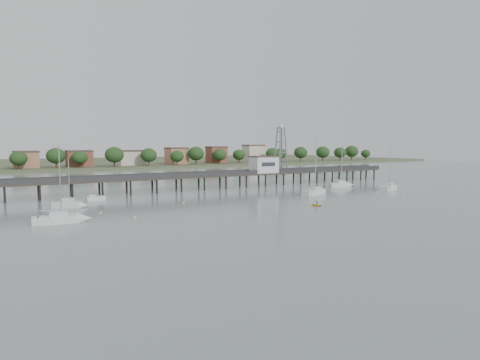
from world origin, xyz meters
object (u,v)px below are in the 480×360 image
(pier, at_px, (190,177))
(sailboat_c, at_px, (317,192))
(lattice_tower, at_px, (281,150))
(sailboat_a, at_px, (67,219))
(white_tender, at_px, (95,198))
(yellow_dinghy, at_px, (317,206))
(sailboat_d, at_px, (391,187))
(sailboat_e, at_px, (344,185))
(sailboat_b, at_px, (73,205))

(pier, bearing_deg, sailboat_c, -45.27)
(lattice_tower, relative_size, sailboat_a, 1.14)
(white_tender, relative_size, yellow_dinghy, 1.73)
(sailboat_a, height_order, sailboat_d, sailboat_d)
(lattice_tower, height_order, sailboat_c, lattice_tower)
(pier, bearing_deg, sailboat_a, -137.72)
(lattice_tower, bearing_deg, sailboat_d, -57.28)
(pier, bearing_deg, sailboat_d, -29.56)
(pier, height_order, yellow_dinghy, pier)
(sailboat_e, bearing_deg, lattice_tower, 135.42)
(sailboat_e, bearing_deg, sailboat_d, -58.14)
(sailboat_e, relative_size, sailboat_a, 0.98)
(sailboat_e, distance_m, sailboat_d, 13.82)
(pier, xyz_separation_m, yellow_dinghy, (11.00, -40.44, -3.79))
(pier, height_order, lattice_tower, lattice_tower)
(sailboat_c, bearing_deg, sailboat_e, 8.49)
(sailboat_e, bearing_deg, sailboat_a, -160.47)
(sailboat_a, bearing_deg, white_tender, 74.72)
(sailboat_c, xyz_separation_m, white_tender, (-52.07, 17.09, -0.14))
(sailboat_e, relative_size, white_tender, 3.24)
(white_tender, bearing_deg, sailboat_d, -13.17)
(pier, bearing_deg, white_tender, -163.64)
(sailboat_a, bearing_deg, sailboat_d, 8.32)
(lattice_tower, xyz_separation_m, sailboat_b, (-64.91, -16.94, -10.44))
(sailboat_a, distance_m, sailboat_b, 16.54)
(lattice_tower, height_order, sailboat_b, lattice_tower)
(pier, distance_m, sailboat_b, 37.59)
(lattice_tower, xyz_separation_m, sailboat_a, (-68.00, -33.19, -10.46))
(sailboat_e, distance_m, sailboat_c, 21.20)
(pier, relative_size, sailboat_e, 11.29)
(pier, relative_size, white_tender, 36.54)
(sailboat_e, height_order, sailboat_c, sailboat_c)
(sailboat_d, bearing_deg, sailboat_a, 162.86)
(lattice_tower, height_order, yellow_dinghy, lattice_tower)
(sailboat_b, distance_m, sailboat_d, 83.72)
(pier, height_order, sailboat_e, sailboat_e)
(sailboat_e, bearing_deg, white_tender, -178.94)
(sailboat_b, height_order, sailboat_d, sailboat_d)
(sailboat_b, xyz_separation_m, white_tender, (6.19, 8.95, -0.17))
(sailboat_b, bearing_deg, lattice_tower, 39.90)
(pier, relative_size, sailboat_b, 14.06)
(sailboat_c, distance_m, white_tender, 54.80)
(sailboat_d, bearing_deg, sailboat_e, 94.20)
(sailboat_e, distance_m, sailboat_a, 82.19)
(white_tender, distance_m, yellow_dinghy, 50.14)
(sailboat_a, xyz_separation_m, yellow_dinghy, (47.51, -7.25, -0.64))
(white_tender, height_order, yellow_dinghy, white_tender)
(lattice_tower, relative_size, sailboat_c, 1.02)
(sailboat_e, height_order, sailboat_a, sailboat_a)
(sailboat_c, distance_m, yellow_dinghy, 20.68)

